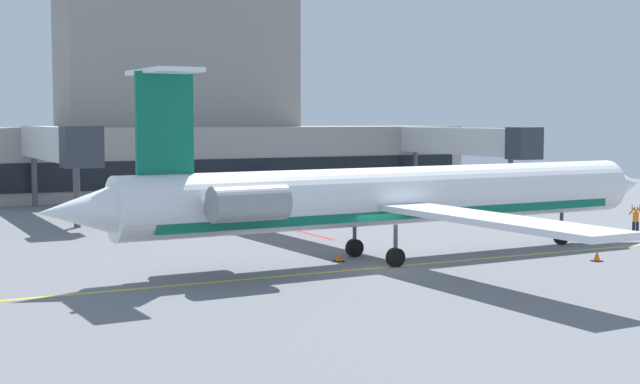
% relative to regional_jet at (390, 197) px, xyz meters
% --- Properties ---
extents(ground, '(120.00, 120.00, 0.11)m').
position_rel_regional_jet_xyz_m(ground, '(-1.40, -2.04, -3.22)').
color(ground, slate).
extents(terminal_building, '(61.49, 12.25, 19.82)m').
position_rel_regional_jet_xyz_m(terminal_building, '(2.40, 44.44, 3.47)').
color(terminal_building, gray).
rests_on(terminal_building, ground).
extents(jet_bridge_west, '(2.40, 18.68, 6.35)m').
position_rel_regional_jet_xyz_m(jet_bridge_west, '(25.37, 27.90, 1.79)').
color(jet_bridge_west, silver).
rests_on(jet_bridge_west, ground).
extents(jet_bridge_east, '(2.40, 19.70, 6.60)m').
position_rel_regional_jet_xyz_m(jet_bridge_east, '(-10.85, 27.38, 2.03)').
color(jet_bridge_east, silver).
rests_on(jet_bridge_east, ground).
extents(regional_jet, '(34.75, 29.39, 9.12)m').
position_rel_regional_jet_xyz_m(regional_jet, '(0.00, 0.00, 0.00)').
color(regional_jet, white).
rests_on(regional_jet, ground).
extents(baggage_tug, '(2.32, 3.06, 2.20)m').
position_rel_regional_jet_xyz_m(baggage_tug, '(13.50, 27.36, -2.19)').
color(baggage_tug, '#19389E').
rests_on(baggage_tug, ground).
extents(pushback_tractor, '(3.33, 2.99, 1.94)m').
position_rel_regional_jet_xyz_m(pushback_tractor, '(5.29, 16.59, -2.30)').
color(pushback_tractor, '#1E4CB2').
rests_on(pushback_tractor, ground).
extents(marshaller, '(0.60, 0.69, 1.87)m').
position_rel_regional_jet_xyz_m(marshaller, '(18.11, 1.31, -2.23)').
color(marshaller, '#191E33').
rests_on(marshaller, ground).
extents(safety_cone_alpha, '(0.47, 0.47, 0.55)m').
position_rel_regional_jet_xyz_m(safety_cone_alpha, '(8.86, -5.03, -2.93)').
color(safety_cone_alpha, orange).
rests_on(safety_cone_alpha, ground).
extents(safety_cone_bravo, '(0.47, 0.47, 0.55)m').
position_rel_regional_jet_xyz_m(safety_cone_bravo, '(-2.48, 0.76, -2.93)').
color(safety_cone_bravo, orange).
rests_on(safety_cone_bravo, ground).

